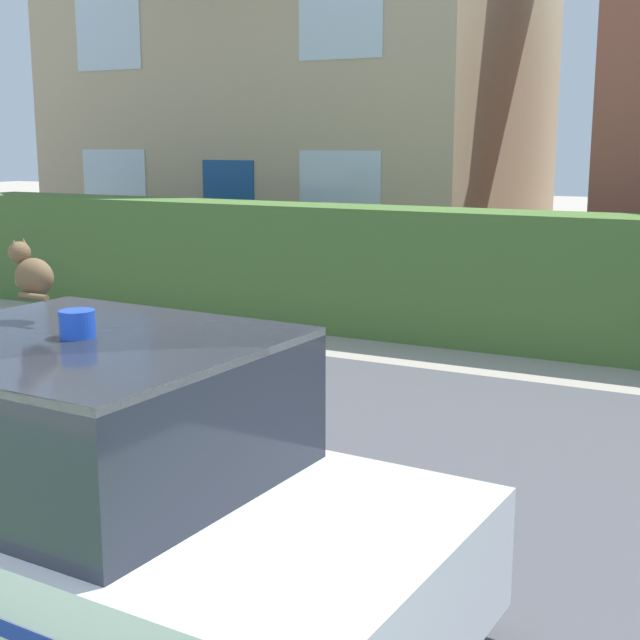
{
  "coord_description": "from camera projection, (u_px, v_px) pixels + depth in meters",
  "views": [
    {
      "loc": [
        2.62,
        -0.64,
        2.4
      ],
      "look_at": [
        -0.51,
        5.31,
        1.05
      ],
      "focal_mm": 50.0,
      "sensor_mm": 36.0,
      "label": 1
    }
  ],
  "objects": [
    {
      "name": "cat",
      "position": [
        31.0,
        273.0,
        4.64
      ],
      "size": [
        0.33,
        0.19,
        0.3
      ],
      "rotation": [
        0.0,
        0.0,
        3.1
      ],
      "color": "brown",
      "rests_on": "police_car"
    },
    {
      "name": "police_car",
      "position": [
        50.0,
        485.0,
        4.58
      ],
      "size": [
        4.62,
        2.03,
        1.59
      ],
      "rotation": [
        0.0,
        0.0,
        3.09
      ],
      "color": "black",
      "rests_on": "road_strip"
    },
    {
      "name": "garden_hedge",
      "position": [
        468.0,
        277.0,
        10.68
      ],
      "size": [
        15.79,
        0.9,
        1.6
      ],
      "primitive_type": "cube",
      "color": "#4C7233",
      "rests_on": "ground"
    },
    {
      "name": "house_left",
      "position": [
        309.0,
        62.0,
        17.09
      ],
      "size": [
        8.54,
        6.62,
        7.65
      ],
      "color": "tan",
      "rests_on": "ground"
    },
    {
      "name": "road_strip",
      "position": [
        336.0,
        492.0,
        6.19
      ],
      "size": [
        28.0,
        6.98,
        0.01
      ],
      "primitive_type": "cube",
      "color": "#4C4C51",
      "rests_on": "ground"
    }
  ]
}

